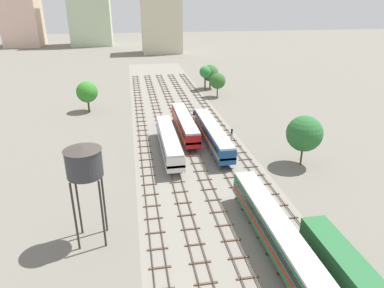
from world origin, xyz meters
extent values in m
plane|color=slate|center=(0.00, 56.00, 0.00)|extent=(480.00, 480.00, 0.00)
cube|color=gray|center=(0.00, 56.00, 0.00)|extent=(21.23, 176.00, 0.01)
cube|color=#47382D|center=(-9.33, 57.00, 0.22)|extent=(0.07, 126.00, 0.15)
cube|color=#47382D|center=(-7.90, 57.00, 0.22)|extent=(0.07, 126.00, 0.15)
cube|color=brown|center=(-8.61, 19.50, 0.07)|extent=(2.40, 0.22, 0.14)
cube|color=brown|center=(-8.61, 22.50, 0.07)|extent=(2.40, 0.22, 0.14)
cube|color=brown|center=(-8.61, 25.50, 0.07)|extent=(2.40, 0.22, 0.14)
cube|color=brown|center=(-8.61, 28.50, 0.07)|extent=(2.40, 0.22, 0.14)
cube|color=brown|center=(-8.61, 31.50, 0.07)|extent=(2.40, 0.22, 0.14)
cube|color=brown|center=(-8.61, 34.50, 0.07)|extent=(2.40, 0.22, 0.14)
cube|color=brown|center=(-8.61, 37.50, 0.07)|extent=(2.40, 0.22, 0.14)
cube|color=brown|center=(-8.61, 40.50, 0.07)|extent=(2.40, 0.22, 0.14)
cube|color=brown|center=(-8.61, 43.50, 0.07)|extent=(2.40, 0.22, 0.14)
cube|color=brown|center=(-8.61, 46.50, 0.07)|extent=(2.40, 0.22, 0.14)
cube|color=brown|center=(-8.61, 49.50, 0.07)|extent=(2.40, 0.22, 0.14)
cube|color=brown|center=(-8.61, 52.50, 0.07)|extent=(2.40, 0.22, 0.14)
cube|color=brown|center=(-8.61, 55.50, 0.07)|extent=(2.40, 0.22, 0.14)
cube|color=brown|center=(-8.61, 58.50, 0.07)|extent=(2.40, 0.22, 0.14)
cube|color=brown|center=(-8.61, 61.50, 0.07)|extent=(2.40, 0.22, 0.14)
cube|color=brown|center=(-8.61, 64.50, 0.07)|extent=(2.40, 0.22, 0.14)
cube|color=brown|center=(-8.61, 67.50, 0.07)|extent=(2.40, 0.22, 0.14)
cube|color=brown|center=(-8.61, 70.50, 0.07)|extent=(2.40, 0.22, 0.14)
cube|color=brown|center=(-8.61, 73.50, 0.07)|extent=(2.40, 0.22, 0.14)
cube|color=brown|center=(-8.61, 76.50, 0.07)|extent=(2.40, 0.22, 0.14)
cube|color=brown|center=(-8.61, 79.50, 0.07)|extent=(2.40, 0.22, 0.14)
cube|color=brown|center=(-8.61, 82.50, 0.07)|extent=(2.40, 0.22, 0.14)
cube|color=brown|center=(-8.61, 85.50, 0.07)|extent=(2.40, 0.22, 0.14)
cube|color=brown|center=(-8.61, 88.50, 0.07)|extent=(2.40, 0.22, 0.14)
cube|color=brown|center=(-8.61, 91.50, 0.07)|extent=(2.40, 0.22, 0.14)
cube|color=brown|center=(-8.61, 94.50, 0.07)|extent=(2.40, 0.22, 0.14)
cube|color=brown|center=(-8.61, 97.50, 0.07)|extent=(2.40, 0.22, 0.14)
cube|color=brown|center=(-8.61, 100.50, 0.07)|extent=(2.40, 0.22, 0.14)
cube|color=brown|center=(-8.61, 103.50, 0.07)|extent=(2.40, 0.22, 0.14)
cube|color=brown|center=(-8.61, 106.50, 0.07)|extent=(2.40, 0.22, 0.14)
cube|color=brown|center=(-8.61, 109.50, 0.07)|extent=(2.40, 0.22, 0.14)
cube|color=brown|center=(-8.61, 112.50, 0.07)|extent=(2.40, 0.22, 0.14)
cube|color=brown|center=(-8.61, 115.50, 0.07)|extent=(2.40, 0.22, 0.14)
cube|color=brown|center=(-8.61, 118.50, 0.07)|extent=(2.40, 0.22, 0.14)
cube|color=#47382D|center=(-5.02, 57.00, 0.22)|extent=(0.07, 126.00, 0.15)
cube|color=#47382D|center=(-3.59, 57.00, 0.22)|extent=(0.07, 126.00, 0.15)
cube|color=brown|center=(-4.31, 16.50, 0.07)|extent=(2.40, 0.22, 0.14)
cube|color=brown|center=(-4.31, 19.50, 0.07)|extent=(2.40, 0.22, 0.14)
cube|color=brown|center=(-4.31, 22.50, 0.07)|extent=(2.40, 0.22, 0.14)
cube|color=brown|center=(-4.31, 25.50, 0.07)|extent=(2.40, 0.22, 0.14)
cube|color=brown|center=(-4.31, 28.50, 0.07)|extent=(2.40, 0.22, 0.14)
cube|color=brown|center=(-4.31, 31.50, 0.07)|extent=(2.40, 0.22, 0.14)
cube|color=brown|center=(-4.31, 34.50, 0.07)|extent=(2.40, 0.22, 0.14)
cube|color=brown|center=(-4.31, 37.50, 0.07)|extent=(2.40, 0.22, 0.14)
cube|color=brown|center=(-4.31, 40.50, 0.07)|extent=(2.40, 0.22, 0.14)
cube|color=brown|center=(-4.31, 43.50, 0.07)|extent=(2.40, 0.22, 0.14)
cube|color=brown|center=(-4.31, 46.50, 0.07)|extent=(2.40, 0.22, 0.14)
cube|color=brown|center=(-4.31, 49.50, 0.07)|extent=(2.40, 0.22, 0.14)
cube|color=brown|center=(-4.31, 52.50, 0.07)|extent=(2.40, 0.22, 0.14)
cube|color=brown|center=(-4.31, 55.50, 0.07)|extent=(2.40, 0.22, 0.14)
cube|color=brown|center=(-4.31, 58.50, 0.07)|extent=(2.40, 0.22, 0.14)
cube|color=brown|center=(-4.31, 61.50, 0.07)|extent=(2.40, 0.22, 0.14)
cube|color=brown|center=(-4.31, 64.50, 0.07)|extent=(2.40, 0.22, 0.14)
cube|color=brown|center=(-4.31, 67.50, 0.07)|extent=(2.40, 0.22, 0.14)
cube|color=brown|center=(-4.31, 70.50, 0.07)|extent=(2.40, 0.22, 0.14)
cube|color=brown|center=(-4.31, 73.50, 0.07)|extent=(2.40, 0.22, 0.14)
cube|color=brown|center=(-4.31, 76.50, 0.07)|extent=(2.40, 0.22, 0.14)
cube|color=brown|center=(-4.31, 79.50, 0.07)|extent=(2.40, 0.22, 0.14)
cube|color=brown|center=(-4.31, 82.50, 0.07)|extent=(2.40, 0.22, 0.14)
cube|color=brown|center=(-4.31, 85.50, 0.07)|extent=(2.40, 0.22, 0.14)
cube|color=brown|center=(-4.31, 88.50, 0.07)|extent=(2.40, 0.22, 0.14)
cube|color=brown|center=(-4.31, 91.50, 0.07)|extent=(2.40, 0.22, 0.14)
cube|color=brown|center=(-4.31, 94.50, 0.07)|extent=(2.40, 0.22, 0.14)
cube|color=brown|center=(-4.31, 97.50, 0.07)|extent=(2.40, 0.22, 0.14)
cube|color=brown|center=(-4.31, 100.50, 0.07)|extent=(2.40, 0.22, 0.14)
cube|color=brown|center=(-4.31, 103.50, 0.07)|extent=(2.40, 0.22, 0.14)
cube|color=brown|center=(-4.31, 106.50, 0.07)|extent=(2.40, 0.22, 0.14)
cube|color=brown|center=(-4.31, 109.50, 0.07)|extent=(2.40, 0.22, 0.14)
cube|color=brown|center=(-4.31, 112.50, 0.07)|extent=(2.40, 0.22, 0.14)
cube|color=brown|center=(-4.31, 115.50, 0.07)|extent=(2.40, 0.22, 0.14)
cube|color=brown|center=(-4.31, 118.50, 0.07)|extent=(2.40, 0.22, 0.14)
cube|color=#47382D|center=(-0.72, 57.00, 0.22)|extent=(0.07, 126.00, 0.15)
cube|color=#47382D|center=(0.72, 57.00, 0.22)|extent=(0.07, 126.00, 0.15)
cube|color=brown|center=(0.00, 16.50, 0.07)|extent=(2.40, 0.22, 0.14)
cube|color=brown|center=(0.00, 19.50, 0.07)|extent=(2.40, 0.22, 0.14)
cube|color=brown|center=(0.00, 22.50, 0.07)|extent=(2.40, 0.22, 0.14)
cube|color=brown|center=(0.00, 25.50, 0.07)|extent=(2.40, 0.22, 0.14)
cube|color=brown|center=(0.00, 28.50, 0.07)|extent=(2.40, 0.22, 0.14)
cube|color=brown|center=(0.00, 31.50, 0.07)|extent=(2.40, 0.22, 0.14)
cube|color=brown|center=(0.00, 34.50, 0.07)|extent=(2.40, 0.22, 0.14)
cube|color=brown|center=(0.00, 37.50, 0.07)|extent=(2.40, 0.22, 0.14)
cube|color=brown|center=(0.00, 40.50, 0.07)|extent=(2.40, 0.22, 0.14)
cube|color=brown|center=(0.00, 43.50, 0.07)|extent=(2.40, 0.22, 0.14)
cube|color=brown|center=(0.00, 46.50, 0.07)|extent=(2.40, 0.22, 0.14)
cube|color=brown|center=(0.00, 49.50, 0.07)|extent=(2.40, 0.22, 0.14)
cube|color=brown|center=(0.00, 52.50, 0.07)|extent=(2.40, 0.22, 0.14)
cube|color=brown|center=(0.00, 55.50, 0.07)|extent=(2.40, 0.22, 0.14)
cube|color=brown|center=(0.00, 58.50, 0.07)|extent=(2.40, 0.22, 0.14)
cube|color=brown|center=(0.00, 61.50, 0.07)|extent=(2.40, 0.22, 0.14)
cube|color=brown|center=(0.00, 64.50, 0.07)|extent=(2.40, 0.22, 0.14)
cube|color=brown|center=(0.00, 67.50, 0.07)|extent=(2.40, 0.22, 0.14)
cube|color=brown|center=(0.00, 70.50, 0.07)|extent=(2.40, 0.22, 0.14)
cube|color=brown|center=(0.00, 73.50, 0.07)|extent=(2.40, 0.22, 0.14)
cube|color=brown|center=(0.00, 76.50, 0.07)|extent=(2.40, 0.22, 0.14)
cube|color=brown|center=(0.00, 79.50, 0.07)|extent=(2.40, 0.22, 0.14)
cube|color=brown|center=(0.00, 82.50, 0.07)|extent=(2.40, 0.22, 0.14)
cube|color=brown|center=(0.00, 85.50, 0.07)|extent=(2.40, 0.22, 0.14)
cube|color=brown|center=(0.00, 88.50, 0.07)|extent=(2.40, 0.22, 0.14)
cube|color=brown|center=(0.00, 91.50, 0.07)|extent=(2.40, 0.22, 0.14)
cube|color=brown|center=(0.00, 94.50, 0.07)|extent=(2.40, 0.22, 0.14)
cube|color=brown|center=(0.00, 97.50, 0.07)|extent=(2.40, 0.22, 0.14)
cube|color=brown|center=(0.00, 100.50, 0.07)|extent=(2.40, 0.22, 0.14)
cube|color=brown|center=(0.00, 103.50, 0.07)|extent=(2.40, 0.22, 0.14)
cube|color=brown|center=(0.00, 106.50, 0.07)|extent=(2.40, 0.22, 0.14)
cube|color=brown|center=(0.00, 109.50, 0.07)|extent=(2.40, 0.22, 0.14)
cube|color=brown|center=(0.00, 112.50, 0.07)|extent=(2.40, 0.22, 0.14)
cube|color=brown|center=(0.00, 115.50, 0.07)|extent=(2.40, 0.22, 0.14)
cube|color=brown|center=(0.00, 118.50, 0.07)|extent=(2.40, 0.22, 0.14)
cube|color=#47382D|center=(3.59, 57.00, 0.22)|extent=(0.07, 126.00, 0.15)
cube|color=#47382D|center=(5.02, 57.00, 0.22)|extent=(0.07, 126.00, 0.15)
cube|color=brown|center=(4.31, 16.50, 0.07)|extent=(2.40, 0.22, 0.14)
cube|color=brown|center=(4.31, 19.50, 0.07)|extent=(2.40, 0.22, 0.14)
cube|color=brown|center=(4.31, 22.50, 0.07)|extent=(2.40, 0.22, 0.14)
cube|color=brown|center=(4.31, 25.50, 0.07)|extent=(2.40, 0.22, 0.14)
cube|color=brown|center=(4.31, 28.50, 0.07)|extent=(2.40, 0.22, 0.14)
cube|color=brown|center=(4.31, 31.50, 0.07)|extent=(2.40, 0.22, 0.14)
cube|color=brown|center=(4.31, 34.50, 0.07)|extent=(2.40, 0.22, 0.14)
cube|color=brown|center=(4.31, 37.50, 0.07)|extent=(2.40, 0.22, 0.14)
cube|color=brown|center=(4.31, 40.50, 0.07)|extent=(2.40, 0.22, 0.14)
cube|color=brown|center=(4.31, 43.50, 0.07)|extent=(2.40, 0.22, 0.14)
cube|color=brown|center=(4.31, 46.50, 0.07)|extent=(2.40, 0.22, 0.14)
cube|color=brown|center=(4.31, 49.50, 0.07)|extent=(2.40, 0.22, 0.14)
cube|color=brown|center=(4.31, 52.50, 0.07)|extent=(2.40, 0.22, 0.14)
cube|color=brown|center=(4.31, 55.50, 0.07)|extent=(2.40, 0.22, 0.14)
cube|color=brown|center=(4.31, 58.50, 0.07)|extent=(2.40, 0.22, 0.14)
cube|color=brown|center=(4.31, 61.50, 0.07)|extent=(2.40, 0.22, 0.14)
cube|color=brown|center=(4.31, 64.50, 0.07)|extent=(2.40, 0.22, 0.14)
cube|color=brown|center=(4.31, 67.50, 0.07)|extent=(2.40, 0.22, 0.14)
cube|color=brown|center=(4.31, 70.50, 0.07)|extent=(2.40, 0.22, 0.14)
cube|color=brown|center=(4.31, 73.50, 0.07)|extent=(2.40, 0.22, 0.14)
cube|color=brown|center=(4.31, 76.50, 0.07)|extent=(2.40, 0.22, 0.14)
cube|color=brown|center=(4.31, 79.50, 0.07)|extent=(2.40, 0.22, 0.14)
cube|color=brown|center=(4.31, 82.50, 0.07)|extent=(2.40, 0.22, 0.14)
cube|color=brown|center=(4.31, 85.50, 0.07)|extent=(2.40, 0.22, 0.14)
cube|color=brown|center=(4.31, 88.50, 0.07)|extent=(2.40, 0.22, 0.14)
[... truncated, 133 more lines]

